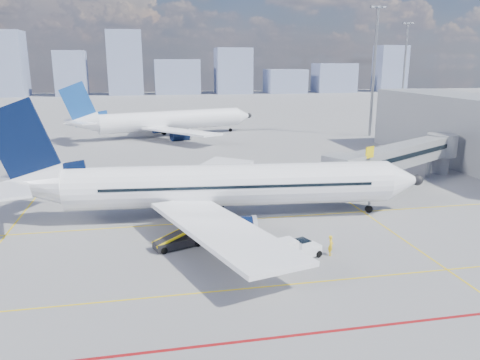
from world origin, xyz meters
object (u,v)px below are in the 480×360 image
(second_aircraft, at_px, (164,121))
(belt_loader, at_px, (179,240))
(ramp_worker, at_px, (331,245))
(baggage_tug, at_px, (305,249))
(cargo_dolly, at_px, (277,252))
(main_aircraft, at_px, (213,186))

(second_aircraft, xyz_separation_m, belt_loader, (-1.23, -59.47, -2.62))
(second_aircraft, height_order, ramp_worker, second_aircraft)
(baggage_tug, xyz_separation_m, ramp_worker, (2.13, 0.03, 0.09))
(baggage_tug, height_order, cargo_dolly, cargo_dolly)
(main_aircraft, relative_size, cargo_dolly, 12.00)
(belt_loader, relative_size, ramp_worker, 3.46)
(second_aircraft, bearing_deg, cargo_dolly, -101.38)
(second_aircraft, distance_m, baggage_tug, 64.05)
(second_aircraft, height_order, cargo_dolly, second_aircraft)
(main_aircraft, xyz_separation_m, baggage_tug, (5.75, -10.84, -2.49))
(second_aircraft, bearing_deg, belt_loader, -107.74)
(main_aircraft, height_order, baggage_tug, main_aircraft)
(baggage_tug, distance_m, ramp_worker, 2.14)
(belt_loader, bearing_deg, second_aircraft, 68.81)
(main_aircraft, xyz_separation_m, second_aircraft, (-2.54, 52.62, 0.00))
(second_aircraft, bearing_deg, baggage_tug, -99.11)
(second_aircraft, relative_size, baggage_tug, 15.79)
(main_aircraft, bearing_deg, baggage_tug, -56.82)
(main_aircraft, distance_m, baggage_tug, 12.52)
(baggage_tug, bearing_deg, cargo_dolly, 177.05)
(ramp_worker, bearing_deg, belt_loader, 99.36)
(main_aircraft, xyz_separation_m, ramp_worker, (7.88, -10.81, -2.40))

